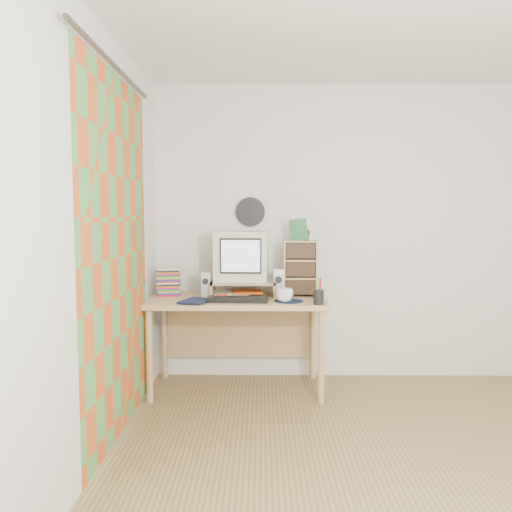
{
  "coord_description": "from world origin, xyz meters",
  "views": [
    {
      "loc": [
        -0.84,
        -2.54,
        1.41
      ],
      "look_at": [
        -0.88,
        1.33,
        1.09
      ],
      "focal_mm": 35.0,
      "sensor_mm": 36.0,
      "label": 1
    }
  ],
  "objects_px": {
    "dvd_stack": "(169,280)",
    "mug": "(284,295)",
    "cd_rack": "(300,268)",
    "desk": "(237,313)",
    "keyboard": "(237,299)",
    "diary": "(185,299)",
    "crt_monitor": "(241,256)"
  },
  "relations": [
    {
      "from": "desk",
      "to": "diary",
      "type": "height_order",
      "value": "diary"
    },
    {
      "from": "dvd_stack",
      "to": "diary",
      "type": "relative_size",
      "value": 1.1
    },
    {
      "from": "keyboard",
      "to": "cd_rack",
      "type": "distance_m",
      "value": 0.61
    },
    {
      "from": "dvd_stack",
      "to": "cd_rack",
      "type": "relative_size",
      "value": 0.56
    },
    {
      "from": "mug",
      "to": "diary",
      "type": "xyz_separation_m",
      "value": [
        -0.75,
        0.01,
        -0.03
      ]
    },
    {
      "from": "crt_monitor",
      "to": "dvd_stack",
      "type": "xyz_separation_m",
      "value": [
        -0.59,
        -0.05,
        -0.19
      ]
    },
    {
      "from": "desk",
      "to": "mug",
      "type": "bearing_deg",
      "value": -35.92
    },
    {
      "from": "desk",
      "to": "crt_monitor",
      "type": "relative_size",
      "value": 3.31
    },
    {
      "from": "crt_monitor",
      "to": "cd_rack",
      "type": "height_order",
      "value": "crt_monitor"
    },
    {
      "from": "crt_monitor",
      "to": "mug",
      "type": "height_order",
      "value": "crt_monitor"
    },
    {
      "from": "crt_monitor",
      "to": "mug",
      "type": "distance_m",
      "value": 0.56
    },
    {
      "from": "desk",
      "to": "keyboard",
      "type": "relative_size",
      "value": 2.97
    },
    {
      "from": "dvd_stack",
      "to": "crt_monitor",
      "type": "bearing_deg",
      "value": -5.31
    },
    {
      "from": "desk",
      "to": "cd_rack",
      "type": "relative_size",
      "value": 3.11
    },
    {
      "from": "keyboard",
      "to": "diary",
      "type": "bearing_deg",
      "value": -174.61
    },
    {
      "from": "crt_monitor",
      "to": "dvd_stack",
      "type": "bearing_deg",
      "value": -172.44
    },
    {
      "from": "cd_rack",
      "to": "crt_monitor",
      "type": "bearing_deg",
      "value": 172.97
    },
    {
      "from": "cd_rack",
      "to": "mug",
      "type": "distance_m",
      "value": 0.37
    },
    {
      "from": "mug",
      "to": "diary",
      "type": "bearing_deg",
      "value": 179.28
    },
    {
      "from": "desk",
      "to": "crt_monitor",
      "type": "height_order",
      "value": "crt_monitor"
    },
    {
      "from": "dvd_stack",
      "to": "mug",
      "type": "bearing_deg",
      "value": -28.24
    },
    {
      "from": "dvd_stack",
      "to": "cd_rack",
      "type": "xyz_separation_m",
      "value": [
        1.07,
        -0.0,
        0.1
      ]
    },
    {
      "from": "desk",
      "to": "diary",
      "type": "bearing_deg",
      "value": -146.23
    },
    {
      "from": "desk",
      "to": "keyboard",
      "type": "xyz_separation_m",
      "value": [
        0.01,
        -0.24,
        0.15
      ]
    },
    {
      "from": "diary",
      "to": "crt_monitor",
      "type": "bearing_deg",
      "value": 58.82
    },
    {
      "from": "dvd_stack",
      "to": "mug",
      "type": "distance_m",
      "value": 0.98
    },
    {
      "from": "desk",
      "to": "mug",
      "type": "height_order",
      "value": "mug"
    },
    {
      "from": "cd_rack",
      "to": "diary",
      "type": "relative_size",
      "value": 1.97
    },
    {
      "from": "dvd_stack",
      "to": "cd_rack",
      "type": "distance_m",
      "value": 1.07
    },
    {
      "from": "desk",
      "to": "dvd_stack",
      "type": "relative_size",
      "value": 5.54
    },
    {
      "from": "mug",
      "to": "dvd_stack",
      "type": "bearing_deg",
      "value": 161.85
    },
    {
      "from": "desk",
      "to": "dvd_stack",
      "type": "distance_m",
      "value": 0.62
    }
  ]
}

